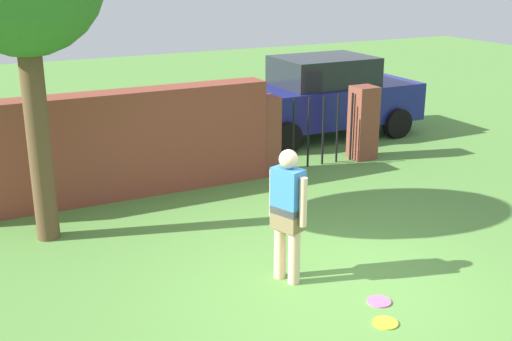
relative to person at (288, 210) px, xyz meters
name	(u,v)px	position (x,y,z in m)	size (l,w,h in m)	color
ground_plane	(331,286)	(0.39, -0.37, -0.90)	(40.00, 40.00, 0.00)	#568C3D
brick_wall	(109,146)	(-1.11, 3.75, -0.04)	(5.33, 0.50, 1.71)	brown
person	(288,210)	(0.00, 0.00, 0.00)	(0.33, 0.51, 1.62)	beige
fence_gate	(316,129)	(2.72, 3.75, -0.20)	(2.56, 0.44, 1.40)	brown
car	(323,97)	(3.98, 5.52, -0.04)	(4.21, 1.93, 1.72)	navy
frisbee_yellow	(385,323)	(0.44, -1.33, -0.89)	(0.27, 0.27, 0.02)	yellow
frisbee_pink	(379,301)	(0.66, -0.93, -0.89)	(0.27, 0.27, 0.02)	pink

